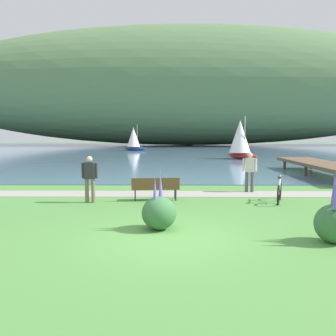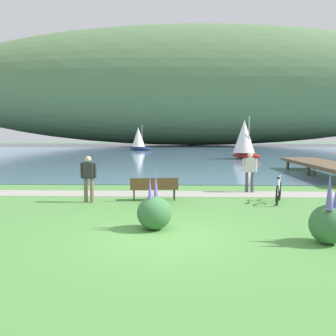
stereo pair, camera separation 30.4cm
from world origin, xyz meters
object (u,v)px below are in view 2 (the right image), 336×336
object	(u,v)px
person_on_the_grass	(89,176)
person_at_shoreline	(250,170)
sailboat_mid_bay	(139,138)
bicycle_leaning_near_bench	(279,192)
park_bench_near_camera	(154,187)
sailboat_nearest_to_shore	(244,139)

from	to	relation	value
person_on_the_grass	person_at_shoreline	bearing A→B (deg)	21.15
person_on_the_grass	sailboat_mid_bay	bearing A→B (deg)	93.72
person_at_shoreline	sailboat_mid_bay	size ratio (longest dim) A/B	0.46
sailboat_mid_bay	bicycle_leaning_near_bench	bearing A→B (deg)	-76.42
sailboat_mid_bay	person_on_the_grass	bearing A→B (deg)	-86.28
bicycle_leaning_near_bench	person_on_the_grass	distance (m)	6.99
person_on_the_grass	sailboat_mid_bay	distance (m)	39.71
park_bench_near_camera	sailboat_nearest_to_shore	xyz separation A→B (m)	(7.33, 22.01, 1.47)
person_at_shoreline	sailboat_nearest_to_shore	bearing A→B (deg)	80.45
sailboat_nearest_to_shore	sailboat_mid_bay	xyz separation A→B (m)	(-12.29, 17.20, -0.19)
sailboat_mid_bay	person_at_shoreline	bearing A→B (deg)	-76.49
park_bench_near_camera	person_on_the_grass	bearing A→B (deg)	-170.11
park_bench_near_camera	person_on_the_grass	xyz separation A→B (m)	(-2.38, -0.42, 0.46)
park_bench_near_camera	person_on_the_grass	distance (m)	2.46
bicycle_leaning_near_bench	person_at_shoreline	distance (m)	2.48
sailboat_nearest_to_shore	person_at_shoreline	bearing A→B (deg)	-99.55
bicycle_leaning_near_bench	person_at_shoreline	size ratio (longest dim) A/B	0.99
park_bench_near_camera	person_on_the_grass	size ratio (longest dim) A/B	1.08
sailboat_nearest_to_shore	sailboat_mid_bay	bearing A→B (deg)	125.55
park_bench_near_camera	bicycle_leaning_near_bench	xyz separation A→B (m)	(4.58, -0.29, -0.12)
person_on_the_grass	park_bench_near_camera	bearing A→B (deg)	9.89
person_on_the_grass	sailboat_mid_bay	xyz separation A→B (m)	(-2.58, 39.62, 0.83)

